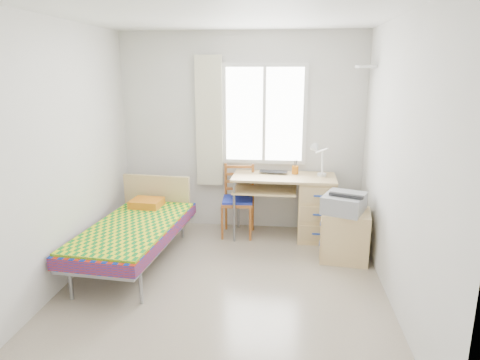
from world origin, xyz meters
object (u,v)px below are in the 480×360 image
chair (239,196)px  printer (344,202)px  cabinet (345,235)px  desk (311,205)px  bed (136,229)px

chair → printer: chair is taller
cabinet → chair: bearing=160.7°
chair → cabinet: 1.46m
printer → desk: bearing=139.4°
bed → cabinet: (2.34, 0.31, -0.10)m
desk → chair: bearing=179.6°
bed → printer: bearing=12.5°
cabinet → printer: printer is taller
bed → chair: chair is taller
bed → cabinet: size_ratio=3.26×
bed → chair: bearing=47.4°
bed → chair: size_ratio=2.06×
bed → cabinet: bed is taller
desk → cabinet: (0.36, -0.62, -0.15)m
printer → chair: bearing=174.3°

